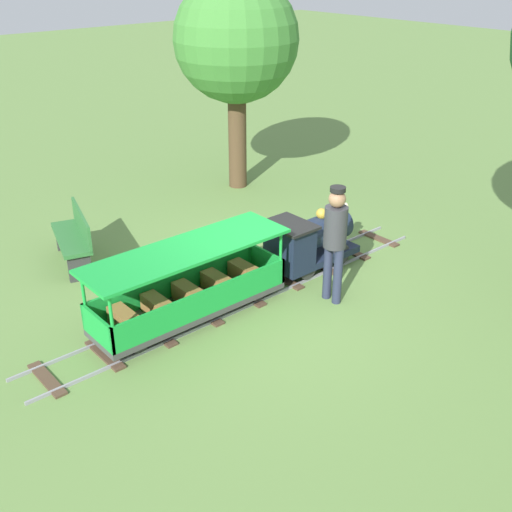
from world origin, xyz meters
TOP-DOWN VIEW (x-y plane):
  - ground_plane at (0.00, 0.00)m, footprint 60.00×60.00m
  - track at (0.00, -0.39)m, footprint 0.75×6.40m
  - locomotive at (0.00, 0.81)m, footprint 0.71×1.45m
  - passenger_car at (0.00, -1.29)m, footprint 0.81×2.70m
  - conductor_person at (0.83, 0.43)m, footprint 0.30×0.30m
  - park_bench at (-2.42, -1.67)m, footprint 1.36×0.75m
  - oak_tree_near at (-3.48, 2.32)m, footprint 2.28×2.28m

SIDE VIEW (x-z plane):
  - ground_plane at x=0.00m, z-range 0.00..0.00m
  - track at x=0.00m, z-range 0.00..0.04m
  - park_bench at x=-2.42m, z-range 0.01..0.83m
  - passenger_car at x=0.00m, z-range -0.07..0.90m
  - locomotive at x=0.00m, z-range -0.01..0.98m
  - conductor_person at x=0.83m, z-range 0.15..1.77m
  - oak_tree_near at x=-3.48m, z-range 0.79..4.73m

